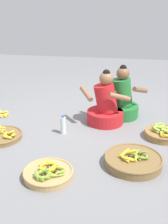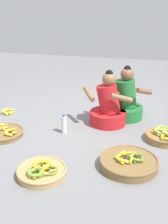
% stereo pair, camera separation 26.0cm
% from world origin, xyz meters
% --- Properties ---
extents(ground_plane, '(10.00, 10.00, 0.00)m').
position_xyz_m(ground_plane, '(0.00, 0.00, 0.00)').
color(ground_plane, slate).
extents(vendor_woman_front, '(0.73, 0.52, 0.78)m').
position_xyz_m(vendor_woman_front, '(0.22, 0.30, 0.25)').
color(vendor_woman_front, red).
rests_on(vendor_woman_front, ground).
extents(vendor_woman_behind, '(0.74, 0.52, 0.79)m').
position_xyz_m(vendor_woman_behind, '(0.44, 0.58, 0.25)').
color(vendor_woman_behind, '#237233').
rests_on(vendor_woman_behind, ground).
extents(banana_basket_front_right, '(0.63, 0.63, 0.17)m').
position_xyz_m(banana_basket_front_right, '(0.64, -0.76, 0.06)').
color(banana_basket_front_right, brown).
rests_on(banana_basket_front_right, ground).
extents(banana_basket_front_left, '(0.51, 0.51, 0.15)m').
position_xyz_m(banana_basket_front_left, '(-0.20, -1.14, 0.05)').
color(banana_basket_front_left, tan).
rests_on(banana_basket_front_left, ground).
extents(banana_basket_back_left, '(0.54, 0.54, 0.13)m').
position_xyz_m(banana_basket_back_left, '(-1.04, -0.43, 0.04)').
color(banana_basket_back_left, brown).
rests_on(banana_basket_back_left, ground).
extents(banana_basket_front_center, '(0.46, 0.46, 0.17)m').
position_xyz_m(banana_basket_front_center, '(1.00, -0.04, 0.06)').
color(banana_basket_front_center, olive).
rests_on(banana_basket_front_center, ground).
extents(loose_bananas_near_vendor, '(0.23, 0.23, 0.09)m').
position_xyz_m(loose_bananas_near_vendor, '(-1.36, 0.28, 0.03)').
color(loose_bananas_near_vendor, yellow).
rests_on(loose_bananas_near_vendor, ground).
extents(water_bottle, '(0.07, 0.07, 0.26)m').
position_xyz_m(water_bottle, '(-0.29, -0.15, 0.12)').
color(water_bottle, silver).
rests_on(water_bottle, ground).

